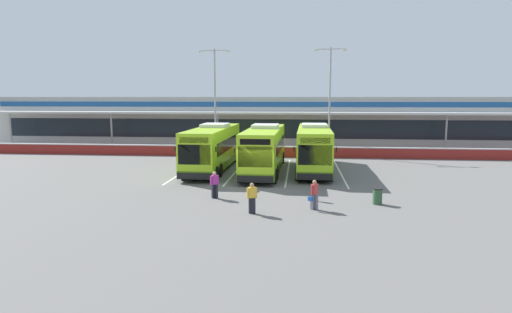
{
  "coord_description": "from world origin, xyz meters",
  "views": [
    {
      "loc": [
        3.04,
        -29.14,
        6.02
      ],
      "look_at": [
        -0.2,
        3.0,
        1.6
      ],
      "focal_mm": 30.7,
      "sensor_mm": 36.0,
      "label": 1
    }
  ],
  "objects_px": {
    "lamp_post_centre": "(330,94)",
    "litter_bin": "(377,196)",
    "pedestrian_near_bin": "(215,184)",
    "coach_bus_left_centre": "(264,150)",
    "coach_bus_centre": "(314,149)",
    "lamp_post_west": "(215,94)",
    "pedestrian_with_handbag": "(314,194)",
    "coach_bus_leftmost": "(213,148)",
    "pedestrian_child": "(315,192)",
    "pedestrian_in_dark_coat": "(252,197)"
  },
  "relations": [
    {
      "from": "pedestrian_in_dark_coat",
      "to": "pedestrian_with_handbag",
      "type": "bearing_deg",
      "value": 19.12
    },
    {
      "from": "lamp_post_centre",
      "to": "coach_bus_left_centre",
      "type": "bearing_deg",
      "value": -117.17
    },
    {
      "from": "coach_bus_leftmost",
      "to": "lamp_post_centre",
      "type": "bearing_deg",
      "value": 46.55
    },
    {
      "from": "litter_bin",
      "to": "lamp_post_west",
      "type": "bearing_deg",
      "value": 121.97
    },
    {
      "from": "coach_bus_left_centre",
      "to": "litter_bin",
      "type": "xyz_separation_m",
      "value": [
        7.24,
        -10.03,
        -1.32
      ]
    },
    {
      "from": "pedestrian_with_handbag",
      "to": "lamp_post_centre",
      "type": "xyz_separation_m",
      "value": [
        2.21,
        23.02,
        5.43
      ]
    },
    {
      "from": "pedestrian_with_handbag",
      "to": "pedestrian_near_bin",
      "type": "distance_m",
      "value": 6.2
    },
    {
      "from": "pedestrian_near_bin",
      "to": "lamp_post_centre",
      "type": "height_order",
      "value": "lamp_post_centre"
    },
    {
      "from": "lamp_post_west",
      "to": "litter_bin",
      "type": "xyz_separation_m",
      "value": [
        13.45,
        -21.55,
        -5.82
      ]
    },
    {
      "from": "coach_bus_left_centre",
      "to": "coach_bus_centre",
      "type": "relative_size",
      "value": 1.0
    },
    {
      "from": "coach_bus_centre",
      "to": "lamp_post_centre",
      "type": "distance_m",
      "value": 11.25
    },
    {
      "from": "coach_bus_left_centre",
      "to": "litter_bin",
      "type": "relative_size",
      "value": 13.11
    },
    {
      "from": "pedestrian_with_handbag",
      "to": "pedestrian_child",
      "type": "relative_size",
      "value": 1.61
    },
    {
      "from": "pedestrian_near_bin",
      "to": "pedestrian_in_dark_coat",
      "type": "bearing_deg",
      "value": -51.19
    },
    {
      "from": "coach_bus_centre",
      "to": "pedestrian_child",
      "type": "relative_size",
      "value": 12.14
    },
    {
      "from": "pedestrian_child",
      "to": "pedestrian_near_bin",
      "type": "bearing_deg",
      "value": 179.14
    },
    {
      "from": "pedestrian_child",
      "to": "lamp_post_centre",
      "type": "bearing_deg",
      "value": 84.38
    },
    {
      "from": "coach_bus_leftmost",
      "to": "pedestrian_child",
      "type": "xyz_separation_m",
      "value": [
        8.1,
        -10.27,
        -1.24
      ]
    },
    {
      "from": "pedestrian_near_bin",
      "to": "coach_bus_left_centre",
      "type": "bearing_deg",
      "value": 77.06
    },
    {
      "from": "pedestrian_with_handbag",
      "to": "pedestrian_near_bin",
      "type": "bearing_deg",
      "value": 160.07
    },
    {
      "from": "pedestrian_near_bin",
      "to": "coach_bus_leftmost",
      "type": "bearing_deg",
      "value": 101.8
    },
    {
      "from": "coach_bus_centre",
      "to": "lamp_post_west",
      "type": "relative_size",
      "value": 1.11
    },
    {
      "from": "coach_bus_leftmost",
      "to": "coach_bus_centre",
      "type": "distance_m",
      "value": 8.33
    },
    {
      "from": "pedestrian_with_handbag",
      "to": "lamp_post_west",
      "type": "bearing_deg",
      "value": 113.08
    },
    {
      "from": "lamp_post_centre",
      "to": "litter_bin",
      "type": "bearing_deg",
      "value": -86.3
    },
    {
      "from": "coach_bus_left_centre",
      "to": "lamp_post_west",
      "type": "xyz_separation_m",
      "value": [
        -6.21,
        11.52,
        4.5
      ]
    },
    {
      "from": "pedestrian_in_dark_coat",
      "to": "lamp_post_centre",
      "type": "height_order",
      "value": "lamp_post_centre"
    },
    {
      "from": "pedestrian_with_handbag",
      "to": "pedestrian_near_bin",
      "type": "xyz_separation_m",
      "value": [
        -5.83,
        2.11,
        0.02
      ]
    },
    {
      "from": "pedestrian_in_dark_coat",
      "to": "pedestrian_child",
      "type": "height_order",
      "value": "pedestrian_in_dark_coat"
    },
    {
      "from": "lamp_post_west",
      "to": "coach_bus_centre",
      "type": "bearing_deg",
      "value": -45.11
    },
    {
      "from": "pedestrian_with_handbag",
      "to": "lamp_post_west",
      "type": "distance_m",
      "value": 25.72
    },
    {
      "from": "lamp_post_west",
      "to": "lamp_post_centre",
      "type": "height_order",
      "value": "same"
    },
    {
      "from": "pedestrian_in_dark_coat",
      "to": "lamp_post_west",
      "type": "xyz_separation_m",
      "value": [
        -6.62,
        24.24,
        5.42
      ]
    },
    {
      "from": "coach_bus_centre",
      "to": "litter_bin",
      "type": "bearing_deg",
      "value": -73.99
    },
    {
      "from": "litter_bin",
      "to": "pedestrian_with_handbag",
      "type": "bearing_deg",
      "value": -156.37
    },
    {
      "from": "pedestrian_with_handbag",
      "to": "pedestrian_child",
      "type": "distance_m",
      "value": 2.05
    },
    {
      "from": "pedestrian_in_dark_coat",
      "to": "lamp_post_west",
      "type": "relative_size",
      "value": 0.15
    },
    {
      "from": "coach_bus_centre",
      "to": "lamp_post_west",
      "type": "xyz_separation_m",
      "value": [
        -10.21,
        10.25,
        4.5
      ]
    },
    {
      "from": "coach_bus_centre",
      "to": "lamp_post_west",
      "type": "distance_m",
      "value": 15.15
    },
    {
      "from": "pedestrian_with_handbag",
      "to": "pedestrian_in_dark_coat",
      "type": "relative_size",
      "value": 1.0
    },
    {
      "from": "coach_bus_leftmost",
      "to": "lamp_post_west",
      "type": "relative_size",
      "value": 1.11
    },
    {
      "from": "coach_bus_left_centre",
      "to": "litter_bin",
      "type": "height_order",
      "value": "coach_bus_left_centre"
    },
    {
      "from": "pedestrian_child",
      "to": "lamp_post_west",
      "type": "bearing_deg",
      "value": 115.35
    },
    {
      "from": "coach_bus_centre",
      "to": "lamp_post_west",
      "type": "height_order",
      "value": "lamp_post_west"
    },
    {
      "from": "coach_bus_leftmost",
      "to": "pedestrian_with_handbag",
      "type": "bearing_deg",
      "value": -57.09
    },
    {
      "from": "coach_bus_left_centre",
      "to": "lamp_post_centre",
      "type": "relative_size",
      "value": 1.11
    },
    {
      "from": "coach_bus_left_centre",
      "to": "pedestrian_with_handbag",
      "type": "bearing_deg",
      "value": -72.57
    },
    {
      "from": "pedestrian_near_bin",
      "to": "litter_bin",
      "type": "height_order",
      "value": "pedestrian_near_bin"
    },
    {
      "from": "coach_bus_leftmost",
      "to": "coach_bus_left_centre",
      "type": "relative_size",
      "value": 1.0
    },
    {
      "from": "lamp_post_west",
      "to": "litter_bin",
      "type": "bearing_deg",
      "value": -58.03
    }
  ]
}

